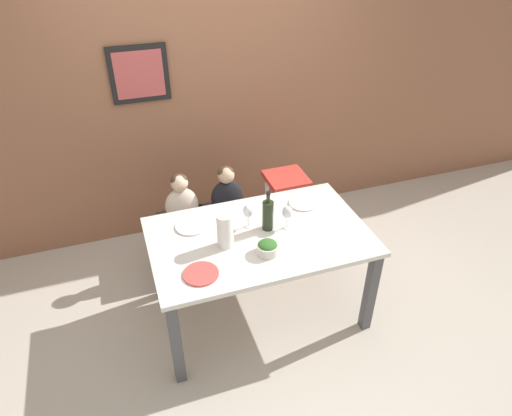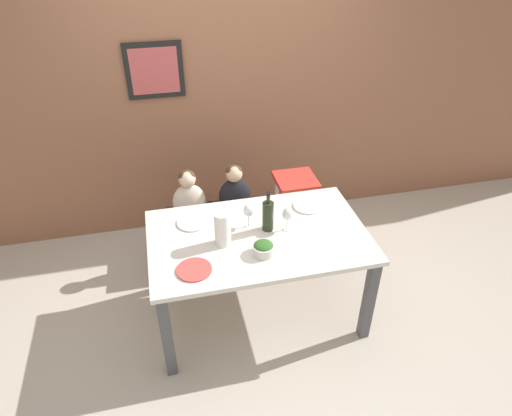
{
  "view_description": "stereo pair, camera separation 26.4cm",
  "coord_description": "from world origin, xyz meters",
  "views": [
    {
      "loc": [
        -0.84,
        -2.39,
        2.72
      ],
      "look_at": [
        0.0,
        0.07,
        0.94
      ],
      "focal_mm": 32.0,
      "sensor_mm": 36.0,
      "label": 1
    },
    {
      "loc": [
        -0.59,
        -2.46,
        2.72
      ],
      "look_at": [
        0.0,
        0.07,
        0.94
      ],
      "focal_mm": 32.0,
      "sensor_mm": 36.0,
      "label": 2
    }
  ],
  "objects": [
    {
      "name": "chair_far_center",
      "position": [
        -0.03,
        0.74,
        0.39
      ],
      "size": [
        0.41,
        0.41,
        0.46
      ],
      "color": "silver",
      "rests_on": "ground_plane"
    },
    {
      "name": "person_child_left",
      "position": [
        -0.41,
        0.74,
        0.68
      ],
      "size": [
        0.27,
        0.15,
        0.44
      ],
      "color": "beige",
      "rests_on": "chair_far_left"
    },
    {
      "name": "ground_plane",
      "position": [
        0.0,
        0.0,
        0.0
      ],
      "size": [
        14.0,
        14.0,
        0.0
      ],
      "primitive_type": "plane",
      "color": "#BCB2A3"
    },
    {
      "name": "paper_towel_roll",
      "position": [
        -0.26,
        -0.04,
        0.88
      ],
      "size": [
        0.11,
        0.11,
        0.25
      ],
      "color": "white",
      "rests_on": "dining_table"
    },
    {
      "name": "dinner_plate_front_left",
      "position": [
        -0.48,
        -0.27,
        0.76
      ],
      "size": [
        0.23,
        0.23,
        0.01
      ],
      "color": "#D14C47",
      "rests_on": "dining_table"
    },
    {
      "name": "wine_glass_near",
      "position": [
        0.21,
        0.01,
        0.89
      ],
      "size": [
        0.07,
        0.07,
        0.18
      ],
      "color": "white",
      "rests_on": "dining_table"
    },
    {
      "name": "chair_far_left",
      "position": [
        -0.41,
        0.74,
        0.39
      ],
      "size": [
        0.41,
        0.41,
        0.46
      ],
      "color": "silver",
      "rests_on": "ground_plane"
    },
    {
      "name": "dinner_plate_back_right",
      "position": [
        0.45,
        0.26,
        0.76
      ],
      "size": [
        0.23,
        0.23,
        0.01
      ],
      "color": "silver",
      "rests_on": "dining_table"
    },
    {
      "name": "chair_right_highchair",
      "position": [
        0.51,
        0.74,
        0.56
      ],
      "size": [
        0.35,
        0.34,
        0.72
      ],
      "color": "silver",
      "rests_on": "ground_plane"
    },
    {
      "name": "wall_back",
      "position": [
        -0.0,
        1.36,
        1.35
      ],
      "size": [
        10.0,
        0.09,
        2.7
      ],
      "color": "#8E5B42",
      "rests_on": "ground_plane"
    },
    {
      "name": "wine_bottle",
      "position": [
        0.08,
        0.05,
        0.88
      ],
      "size": [
        0.08,
        0.08,
        0.31
      ],
      "color": "#232D19",
      "rests_on": "dining_table"
    },
    {
      "name": "wine_glass_far",
      "position": [
        -0.04,
        0.12,
        0.89
      ],
      "size": [
        0.07,
        0.07,
        0.18
      ],
      "color": "white",
      "rests_on": "dining_table"
    },
    {
      "name": "dining_table",
      "position": [
        0.0,
        0.0,
        0.66
      ],
      "size": [
        1.53,
        0.95,
        0.76
      ],
      "color": "silver",
      "rests_on": "ground_plane"
    },
    {
      "name": "salad_bowl_large",
      "position": [
        -0.01,
        -0.2,
        0.8
      ],
      "size": [
        0.15,
        0.15,
        0.09
      ],
      "color": "silver",
      "rests_on": "dining_table"
    },
    {
      "name": "person_child_center",
      "position": [
        -0.03,
        0.74,
        0.68
      ],
      "size": [
        0.27,
        0.15,
        0.44
      ],
      "color": "black",
      "rests_on": "chair_far_center"
    },
    {
      "name": "dinner_plate_back_left",
      "position": [
        -0.43,
        0.24,
        0.76
      ],
      "size": [
        0.23,
        0.23,
        0.01
      ],
      "color": "silver",
      "rests_on": "dining_table"
    }
  ]
}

